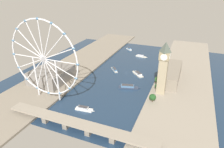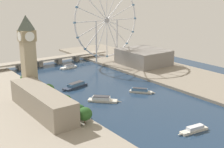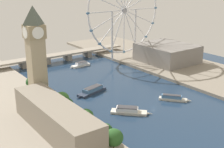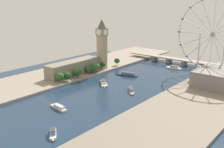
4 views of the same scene
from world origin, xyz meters
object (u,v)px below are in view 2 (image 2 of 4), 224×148
clock_tower (28,54)px  tour_boat_0 (194,129)px  riverside_hall (144,57)px  river_bridge (49,60)px  parliament_block (42,102)px  ferris_wheel (107,21)px  tour_boat_3 (141,91)px  tour_boat_1 (102,99)px  tour_boat_5 (69,67)px  tour_boat_2 (75,85)px

clock_tower → tour_boat_0: clock_tower is taller
riverside_hall → river_bridge: size_ratio=0.33×
parliament_block → riverside_hall: riverside_hall is taller
parliament_block → ferris_wheel: bearing=38.9°
ferris_wheel → river_bridge: bearing=150.6°
riverside_hall → river_bridge: 136.69m
ferris_wheel → tour_boat_3: ferris_wheel is taller
parliament_block → riverside_hall: size_ratio=1.44×
ferris_wheel → tour_boat_1: ferris_wheel is taller
ferris_wheel → tour_boat_0: (-78.43, -226.66, -60.14)m
tour_boat_0 → tour_boat_5: bearing=-87.0°
riverside_hall → tour_boat_3: riverside_hall is taller
tour_boat_3 → clock_tower: bearing=-160.5°
river_bridge → tour_boat_1: (-23.81, -171.71, -4.94)m
clock_tower → parliament_block: clock_tower is taller
tour_boat_2 → clock_tower: bearing=-15.8°
tour_boat_2 → river_bridge: bearing=-116.6°
clock_tower → tour_boat_1: bearing=-47.3°
tour_boat_0 → tour_boat_2: 152.39m
ferris_wheel → tour_boat_1: size_ratio=4.22×
tour_boat_5 → river_bridge: bearing=-75.8°
river_bridge → parliament_block: bearing=-116.7°
parliament_block → tour_boat_5: (98.54, 134.64, -10.93)m
parliament_block → riverside_hall: bearing=23.5°
riverside_hall → tour_boat_2: 130.89m
river_bridge → tour_boat_5: (12.90, -35.88, -4.96)m
ferris_wheel → tour_boat_5: ferris_wheel is taller
clock_tower → riverside_hall: size_ratio=1.25×
ferris_wheel → river_bridge: 100.98m
tour_boat_1 → tour_boat_5: bearing=120.0°
parliament_block → river_bridge: parliament_block is taller
clock_tower → tour_boat_3: 121.38m
parliament_block → river_bridge: 190.91m
tour_boat_1 → tour_boat_3: tour_boat_1 is taller
tour_boat_0 → tour_boat_1: size_ratio=1.07×
tour_boat_1 → clock_tower: bearing=177.8°
ferris_wheel → tour_boat_3: size_ratio=4.77×
tour_boat_3 → tour_boat_5: tour_boat_5 is taller
riverside_hall → parliament_block: bearing=-156.5°
parliament_block → tour_boat_2: 83.24m
riverside_hall → tour_boat_1: 153.47m
clock_tower → tour_boat_3: size_ratio=3.32×
river_bridge → tour_boat_1: bearing=-97.9°
clock_tower → ferris_wheel: ferris_wheel is taller
riverside_hall → tour_boat_0: bearing=-121.1°
ferris_wheel → clock_tower: bearing=-153.1°
clock_tower → tour_boat_0: bearing=-65.3°
ferris_wheel → riverside_hall: (30.51, -46.39, -48.56)m
tour_boat_3 → tour_boat_2: bearing=179.1°
ferris_wheel → tour_boat_5: 85.58m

